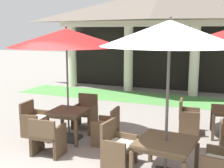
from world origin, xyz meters
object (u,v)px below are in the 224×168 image
(patio_chair_mid_left_south, at_px, (47,137))
(patio_table_mid_right, at_px, (166,145))
(patio_chair_near_foreground_west, at_px, (188,118))
(patio_chair_mid_left_north, at_px, (85,113))
(patio_table_mid_left, at_px, (68,114))
(patio_chair_mid_right_east, at_px, (222,167))
(patio_umbrella_mid_right, at_px, (170,34))
(patio_chair_mid_right_west, at_px, (117,146))
(patio_umbrella_mid_left, at_px, (66,38))
(patio_chair_mid_left_west, at_px, (34,120))
(patio_chair_mid_left_east, at_px, (107,128))

(patio_chair_mid_left_south, relative_size, patio_table_mid_right, 0.76)
(patio_chair_near_foreground_west, height_order, patio_chair_mid_left_north, patio_chair_mid_left_north)
(patio_chair_near_foreground_west, distance_m, patio_table_mid_left, 3.12)
(patio_chair_mid_right_east, bearing_deg, patio_umbrella_mid_right, 90.00)
(patio_chair_mid_right_west, bearing_deg, patio_umbrella_mid_left, -112.11)
(patio_chair_mid_left_north, height_order, patio_umbrella_mid_right, patio_umbrella_mid_right)
(patio_chair_mid_left_north, height_order, patio_table_mid_right, patio_chair_mid_left_north)
(patio_chair_near_foreground_west, distance_m, patio_umbrella_mid_right, 3.39)
(patio_chair_mid_left_west, bearing_deg, patio_chair_mid_left_east, 90.00)
(patio_umbrella_mid_left, bearing_deg, patio_chair_mid_left_east, 2.97)
(patio_chair_near_foreground_west, xyz_separation_m, patio_umbrella_mid_right, (-0.07, -2.58, 2.20))
(patio_chair_mid_left_north, relative_size, patio_chair_mid_left_east, 1.03)
(patio_table_mid_left, xyz_separation_m, patio_chair_mid_left_east, (1.01, 0.05, -0.24))
(patio_chair_mid_left_south, xyz_separation_m, patio_umbrella_mid_right, (2.56, -0.01, 2.19))
(patio_table_mid_right, bearing_deg, patio_table_mid_left, 158.82)
(patio_umbrella_mid_left, distance_m, patio_umbrella_mid_right, 2.81)
(patio_umbrella_mid_left, bearing_deg, patio_table_mid_left, 135.00)
(patio_table_mid_left, height_order, patio_chair_mid_left_south, patio_chair_mid_left_south)
(patio_chair_mid_left_north, bearing_deg, patio_chair_mid_right_west, 128.44)
(patio_umbrella_mid_left, bearing_deg, patio_chair_near_foreground_west, 30.19)
(patio_umbrella_mid_left, relative_size, patio_table_mid_right, 2.49)
(patio_chair_mid_right_west, bearing_deg, patio_table_mid_right, 90.00)
(patio_chair_mid_left_east, bearing_deg, patio_table_mid_right, -126.51)
(patio_chair_near_foreground_west, xyz_separation_m, patio_chair_mid_left_east, (-1.68, -1.51, -0.00))
(patio_table_mid_left, bearing_deg, patio_umbrella_mid_left, -45.00)
(patio_chair_near_foreground_west, height_order, patio_umbrella_mid_right, patio_umbrella_mid_right)
(patio_chair_mid_left_south, bearing_deg, patio_chair_mid_right_west, 0.87)
(patio_umbrella_mid_right, xyz_separation_m, patio_chair_mid_right_west, (-0.99, 0.12, -2.21))
(patio_table_mid_left, xyz_separation_m, patio_chair_mid_left_north, (-0.05, 1.01, -0.23))
(patio_umbrella_mid_left, height_order, patio_umbrella_mid_right, patio_umbrella_mid_right)
(patio_umbrella_mid_left, xyz_separation_m, patio_chair_mid_left_west, (-1.01, -0.05, -2.09))
(patio_chair_near_foreground_west, bearing_deg, patio_chair_mid_left_east, -53.61)
(patio_table_mid_left, bearing_deg, patio_table_mid_right, -21.18)
(patio_chair_mid_left_east, bearing_deg, patio_chair_mid_right_east, -117.50)
(patio_chair_mid_left_west, height_order, patio_chair_mid_left_north, patio_chair_mid_left_north)
(patio_chair_mid_left_south, distance_m, patio_chair_mid_right_west, 1.58)
(patio_umbrella_mid_right, bearing_deg, patio_chair_mid_right_east, -6.73)
(patio_table_mid_left, bearing_deg, patio_chair_mid_left_east, 2.97)
(patio_table_mid_left, relative_size, patio_umbrella_mid_right, 0.30)
(patio_chair_near_foreground_west, relative_size, patio_table_mid_left, 1.02)
(patio_table_mid_right, xyz_separation_m, patio_chair_mid_right_west, (-0.99, 0.12, -0.21))
(patio_chair_near_foreground_west, bearing_deg, patio_umbrella_mid_right, -7.22)
(patio_chair_mid_right_east, bearing_deg, patio_umbrella_mid_left, 79.30)
(patio_table_mid_right, relative_size, patio_chair_mid_right_west, 1.24)
(patio_table_mid_left, relative_size, patio_table_mid_right, 0.79)
(patio_umbrella_mid_right, bearing_deg, patio_table_mid_left, 158.82)
(patio_chair_mid_left_east, bearing_deg, patio_chair_mid_right_west, -149.75)
(patio_table_mid_left, relative_size, patio_chair_mid_left_west, 1.01)
(patio_chair_mid_left_east, distance_m, patio_umbrella_mid_right, 2.93)
(patio_chair_mid_right_east, bearing_deg, patio_chair_mid_left_east, 72.20)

